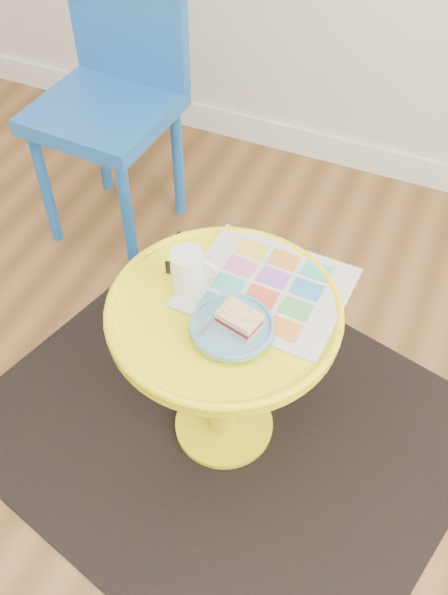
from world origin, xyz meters
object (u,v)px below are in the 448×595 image
at_px(side_table, 224,348).
at_px(newspaper, 267,288).
at_px(plate, 232,327).
at_px(chair, 114,84).
at_px(mug, 188,269).

xyz_separation_m(side_table, newspaper, (0.07, 0.10, 0.15)).
xyz_separation_m(side_table, plate, (0.04, -0.06, 0.17)).
height_order(chair, newspaper, chair).
distance_m(mug, plate, 0.18).
bearing_deg(plate, chair, 133.95).
bearing_deg(plate, mug, 148.40).
relative_size(chair, newspaper, 2.57).
bearing_deg(newspaper, side_table, -122.23).
height_order(side_table, newspaper, newspaper).
distance_m(chair, mug, 0.92).
bearing_deg(side_table, chair, 134.40).
distance_m(side_table, mug, 0.23).
relative_size(mug, plate, 0.60).
bearing_deg(side_table, newspaper, 55.09).
relative_size(newspaper, plate, 1.97).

